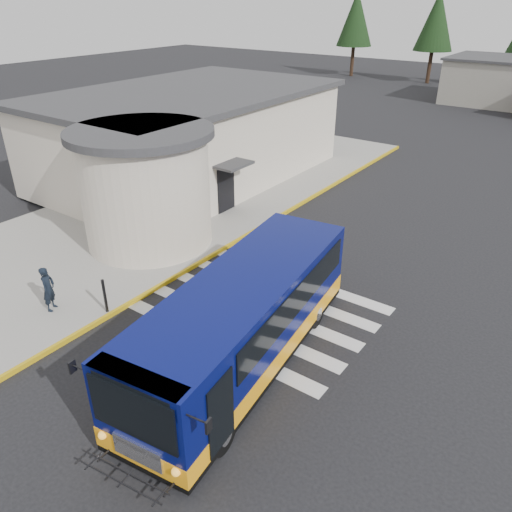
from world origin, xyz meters
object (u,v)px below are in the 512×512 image
Objects in this scene: transit_bus at (243,325)px; pedestrian_a at (48,289)px; bollard at (105,296)px; pedestrian_b at (150,239)px.

transit_bus is 6.99m from pedestrian_a.
pedestrian_b is at bearing 114.24° from bollard.
transit_bus is at bearing -104.39° from pedestrian_a.
pedestrian_b reaches higher than bollard.
transit_bus reaches higher than pedestrian_a.
pedestrian_a is 1.90m from bollard.
pedestrian_b is (0.01, 4.54, 0.03)m from pedestrian_a.
bollard is at bearing -87.53° from pedestrian_a.
pedestrian_a is at bearing -173.15° from transit_bus.
transit_bus is 7.32m from pedestrian_b.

